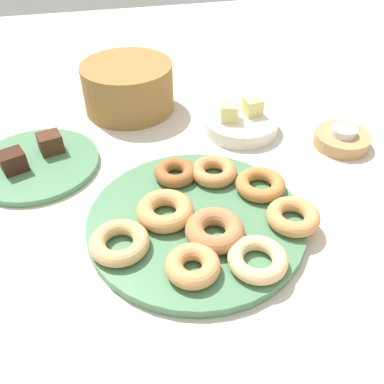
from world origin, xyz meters
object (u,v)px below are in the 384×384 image
object	(u,v)px
donut_0	(215,230)
donut_7	(258,259)
donut_8	(175,172)
brownie_near	(13,161)
donut_1	(293,216)
candle_holder	(342,140)
donut_6	(119,243)
basket	(128,87)
melon_chunk_right	(253,107)
tealight	(344,131)
donut_4	(193,266)
melon_chunk_left	(229,112)
donut_3	(214,171)
cake_plate	(37,164)
donut_5	(260,184)
brownie_far	(50,143)
donut_2	(165,211)
donut_plate	(196,221)
fruit_bowl	(241,124)

from	to	relation	value
donut_0	donut_7	world-z (taller)	donut_0
donut_8	brownie_near	xyz separation A→B (m)	(-0.29, 0.10, 0.00)
donut_1	donut_7	xyz separation A→B (m)	(-0.09, -0.07, -0.00)
donut_0	candle_holder	world-z (taller)	donut_0
donut_6	basket	xyz separation A→B (m)	(0.07, 0.46, 0.02)
donut_7	brownie_near	bearing A→B (deg)	138.48
donut_0	melon_chunk_right	xyz separation A→B (m)	(0.17, 0.33, 0.02)
donut_0	tealight	bearing A→B (deg)	32.60
donut_8	donut_1	bearing A→B (deg)	-43.98
donut_7	candle_holder	xyz separation A→B (m)	(0.29, 0.28, -0.02)
donut_4	brownie_near	xyz separation A→B (m)	(-0.27, 0.32, 0.00)
melon_chunk_left	donut_7	bearing A→B (deg)	-100.54
donut_3	donut_6	distance (m)	0.23
donut_3	cake_plate	distance (m)	0.35
donut_5	brownie_near	distance (m)	0.46
donut_8	candle_holder	distance (m)	0.37
brownie_far	candle_holder	size ratio (longest dim) A/B	0.39
donut_0	donut_8	bearing A→B (deg)	100.73
brownie_near	brownie_far	size ratio (longest dim) A/B	1.00
donut_7	cake_plate	world-z (taller)	donut_7
donut_5	brownie_near	bearing A→B (deg)	159.01
donut_0	candle_holder	bearing A→B (deg)	32.60
donut_2	brownie_near	xyz separation A→B (m)	(-0.25, 0.20, 0.00)
cake_plate	brownie_near	size ratio (longest dim) A/B	5.48
donut_8	brownie_near	world-z (taller)	brownie_near
donut_plate	donut_4	world-z (taller)	donut_4
donut_3	brownie_near	xyz separation A→B (m)	(-0.36, 0.11, 0.00)
donut_5	candle_holder	xyz separation A→B (m)	(0.23, 0.12, -0.02)
donut_0	fruit_bowl	bearing A→B (deg)	65.27
donut_2	brownie_near	world-z (taller)	brownie_near
cake_plate	brownie_near	xyz separation A→B (m)	(-0.04, -0.02, 0.03)
donut_plate	donut_8	world-z (taller)	donut_8
cake_plate	candle_holder	bearing A→B (deg)	-5.78
donut_plate	candle_holder	xyz separation A→B (m)	(0.35, 0.16, 0.00)
basket	donut_7	bearing A→B (deg)	-76.75
donut_2	donut_7	xyz separation A→B (m)	(0.11, -0.13, -0.00)
donut_3	cake_plate	bearing A→B (deg)	158.30
donut_7	brownie_far	size ratio (longest dim) A/B	2.00
donut_1	melon_chunk_right	xyz separation A→B (m)	(0.04, 0.33, 0.02)
donut_plate	brownie_far	distance (m)	0.35
tealight	cake_plate	bearing A→B (deg)	174.22
donut_plate	donut_0	distance (m)	0.06
fruit_bowl	melon_chunk_right	bearing A→B (deg)	23.20
donut_plate	basket	size ratio (longest dim) A/B	1.73
brownie_near	basket	size ratio (longest dim) A/B	0.21
donut_3	melon_chunk_right	xyz separation A→B (m)	(0.14, 0.18, 0.02)
donut_6	fruit_bowl	distance (m)	0.42
candle_holder	basket	xyz separation A→B (m)	(-0.41, 0.26, 0.04)
donut_2	fruit_bowl	distance (m)	0.33
donut_5	basket	distance (m)	0.42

